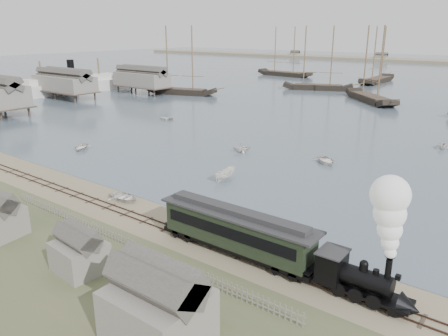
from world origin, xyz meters
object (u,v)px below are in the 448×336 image
Objects in this scene: locomotive at (380,250)px; steamship at (72,76)px; beached_dinghy at (124,197)px; passenger_coach at (237,230)px.

steamship is at bearing 155.07° from locomotive.
steamship is (-81.88, 49.61, 4.63)m from beached_dinghy.
locomotive is 0.61× the size of passenger_coach.
passenger_coach is at bearing -111.59° from steamship.
locomotive is 30.09m from beached_dinghy.
locomotive is 0.20× the size of steamship.
locomotive is at bearing -108.97° from steamship.
locomotive reaches higher than passenger_coach.
locomotive is at bearing -0.00° from passenger_coach.
beached_dinghy is (-29.75, 2.27, -3.88)m from locomotive.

